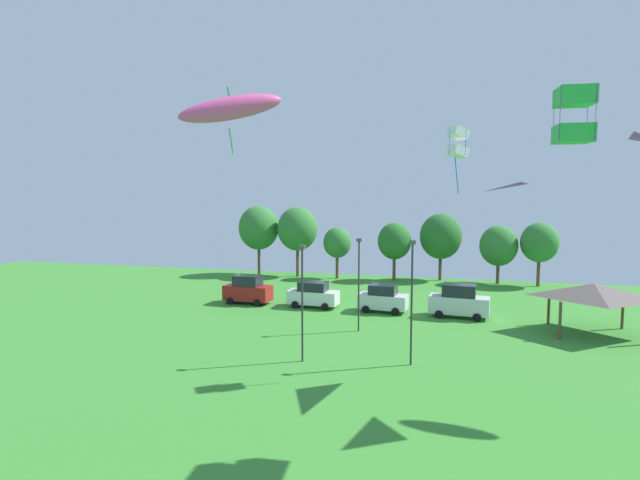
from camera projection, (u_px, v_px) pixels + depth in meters
The scene contains 19 objects.
kite_flying_1 at pixel (574, 115), 19.29m from camera, with size 1.39×1.40×2.15m.
kite_flying_2 at pixel (231, 108), 20.34m from camera, with size 4.29×2.88×2.77m.
kite_flying_3 at pixel (457, 142), 26.97m from camera, with size 1.33×1.31×3.63m.
kite_flying_5 at pixel (481, 213), 26.54m from camera, with size 2.79×3.53×0.49m.
parked_car_leftmost at pixel (248, 290), 45.08m from camera, with size 4.35×2.21×2.58m.
parked_car_second_from_left at pixel (313, 295), 43.55m from camera, with size 4.46×2.19×2.25m.
parked_car_third_from_left at pixel (383, 298), 41.77m from camera, with size 4.17×2.34×2.32m.
parked_car_rightmost_in_row at pixel (459, 301), 39.90m from camera, with size 4.82×2.37×2.68m.
park_pavilion at pixel (594, 291), 34.94m from camera, with size 6.48×5.31×3.60m.
light_post_0 at pixel (302, 297), 29.02m from camera, with size 0.36×0.20×6.88m.
light_post_1 at pixel (359, 279), 35.61m from camera, with size 0.36×0.20×6.72m.
light_post_2 at pixel (412, 296), 28.38m from camera, with size 0.36×0.20×7.22m.
treeline_tree_0 at pixel (259, 228), 61.45m from camera, with size 4.93×4.93×8.52m.
treeline_tree_1 at pixel (297, 229), 59.94m from camera, with size 4.81×4.81×8.42m.
treeline_tree_2 at pixel (337, 243), 58.53m from camera, with size 3.27×3.27×6.06m.
treeline_tree_3 at pixel (394, 241), 57.26m from camera, with size 3.83×3.83×6.65m.
treeline_tree_4 at pixel (441, 236), 57.23m from camera, with size 4.75×4.75×7.71m.
treeline_tree_5 at pixel (499, 246), 55.00m from camera, with size 4.08×4.08×6.49m.
treeline_tree_6 at pixel (540, 242), 53.31m from camera, with size 3.91×3.91×6.92m.
Camera 1 is at (2.15, -0.10, 9.70)m, focal length 28.00 mm.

